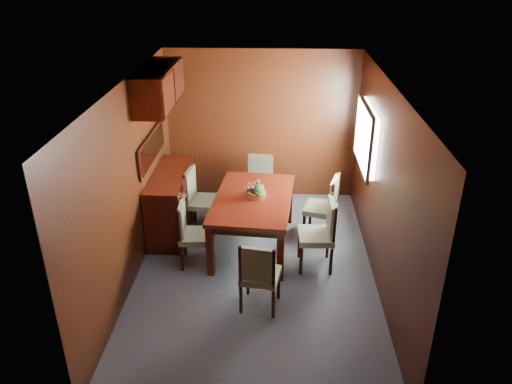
{
  "coord_description": "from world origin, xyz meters",
  "views": [
    {
      "loc": [
        0.24,
        -5.33,
        3.72
      ],
      "look_at": [
        0.0,
        0.15,
        1.05
      ],
      "focal_mm": 35.0,
      "sensor_mm": 36.0,
      "label": 1
    }
  ],
  "objects_px": {
    "chair_left_near": "(190,231)",
    "chair_head": "(259,273)",
    "sideboard": "(172,202)",
    "chair_right_near": "(322,230)",
    "flower_centerpiece": "(257,188)",
    "dining_table": "(253,204)"
  },
  "relations": [
    {
      "from": "dining_table",
      "to": "chair_right_near",
      "type": "xyz_separation_m",
      "value": [
        0.89,
        -0.44,
        -0.12
      ]
    },
    {
      "from": "chair_right_near",
      "to": "sideboard",
      "type": "bearing_deg",
      "value": 66.56
    },
    {
      "from": "sideboard",
      "to": "chair_right_near",
      "type": "bearing_deg",
      "value": -22.24
    },
    {
      "from": "sideboard",
      "to": "flower_centerpiece",
      "type": "bearing_deg",
      "value": -17.24
    },
    {
      "from": "sideboard",
      "to": "dining_table",
      "type": "xyz_separation_m",
      "value": [
        1.19,
        -0.41,
        0.2
      ]
    },
    {
      "from": "chair_left_near",
      "to": "flower_centerpiece",
      "type": "bearing_deg",
      "value": 116.45
    },
    {
      "from": "dining_table",
      "to": "chair_right_near",
      "type": "bearing_deg",
      "value": -21.35
    },
    {
      "from": "chair_right_near",
      "to": "chair_head",
      "type": "relative_size",
      "value": 1.07
    },
    {
      "from": "chair_left_near",
      "to": "chair_head",
      "type": "distance_m",
      "value": 1.29
    },
    {
      "from": "chair_left_near",
      "to": "chair_head",
      "type": "height_order",
      "value": "chair_head"
    },
    {
      "from": "flower_centerpiece",
      "to": "chair_left_near",
      "type": "bearing_deg",
      "value": -150.35
    },
    {
      "from": "chair_right_near",
      "to": "flower_centerpiece",
      "type": "bearing_deg",
      "value": 59.82
    },
    {
      "from": "chair_left_near",
      "to": "chair_right_near",
      "type": "relative_size",
      "value": 0.91
    },
    {
      "from": "dining_table",
      "to": "flower_centerpiece",
      "type": "height_order",
      "value": "flower_centerpiece"
    },
    {
      "from": "sideboard",
      "to": "chair_head",
      "type": "distance_m",
      "value": 2.2
    },
    {
      "from": "dining_table",
      "to": "chair_left_near",
      "type": "height_order",
      "value": "chair_left_near"
    },
    {
      "from": "dining_table",
      "to": "flower_centerpiece",
      "type": "relative_size",
      "value": 6.46
    },
    {
      "from": "sideboard",
      "to": "chair_right_near",
      "type": "height_order",
      "value": "chair_right_near"
    },
    {
      "from": "chair_right_near",
      "to": "flower_centerpiece",
      "type": "distance_m",
      "value": 1.02
    },
    {
      "from": "chair_head",
      "to": "flower_centerpiece",
      "type": "bearing_deg",
      "value": 103.16
    },
    {
      "from": "chair_left_near",
      "to": "flower_centerpiece",
      "type": "relative_size",
      "value": 3.35
    },
    {
      "from": "sideboard",
      "to": "chair_head",
      "type": "xyz_separation_m",
      "value": [
        1.32,
        -1.76,
        0.05
      ]
    }
  ]
}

